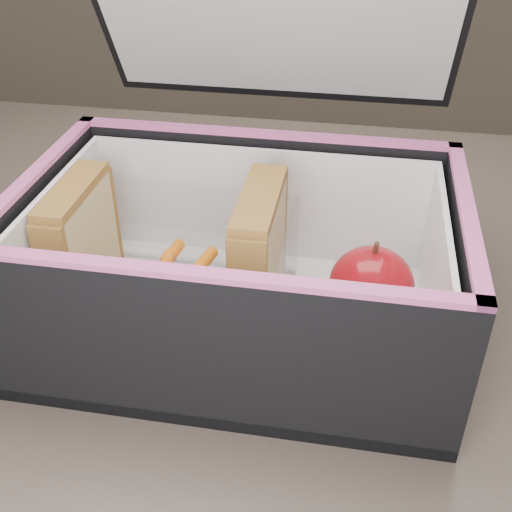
{
  "coord_description": "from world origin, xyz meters",
  "views": [
    {
      "loc": [
        0.11,
        -0.43,
        1.09
      ],
      "look_at": [
        0.04,
        -0.03,
        0.81
      ],
      "focal_mm": 45.0,
      "sensor_mm": 36.0,
      "label": 1
    }
  ],
  "objects": [
    {
      "name": "kitchen_table",
      "position": [
        0.0,
        0.0,
        0.66
      ],
      "size": [
        1.2,
        0.8,
        0.75
      ],
      "color": "brown",
      "rests_on": "ground"
    },
    {
      "name": "lunch_bag",
      "position": [
        0.03,
        -0.03,
        0.82
      ],
      "size": [
        0.32,
        0.32,
        0.3
      ],
      "color": "black",
      "rests_on": "kitchen_table"
    },
    {
      "name": "plastic_tub",
      "position": [
        -0.03,
        -0.04,
        0.8
      ],
      "size": [
        0.19,
        0.13,
        0.08
      ],
      "primitive_type": null,
      "color": "white",
      "rests_on": "lunch_bag"
    },
    {
      "name": "sandwich_left",
      "position": [
        -0.1,
        -0.04,
        0.82
      ],
      "size": [
        0.03,
        0.09,
        0.1
      ],
      "color": "tan",
      "rests_on": "plastic_tub"
    },
    {
      "name": "sandwich_right",
      "position": [
        0.04,
        -0.04,
        0.82
      ],
      "size": [
        0.03,
        0.1,
        0.11
      ],
      "color": "tan",
      "rests_on": "plastic_tub"
    },
    {
      "name": "carrot_sticks",
      "position": [
        -0.03,
        -0.05,
        0.78
      ],
      "size": [
        0.06,
        0.14,
        0.03
      ],
      "color": "orange",
      "rests_on": "plastic_tub"
    },
    {
      "name": "paper_napkin",
      "position": [
        0.12,
        -0.03,
        0.77
      ],
      "size": [
        0.07,
        0.07,
        0.01
      ],
      "primitive_type": "cube",
      "rotation": [
        0.0,
        0.0,
        -0.03
      ],
      "color": "white",
      "rests_on": "lunch_bag"
    },
    {
      "name": "red_apple",
      "position": [
        0.13,
        -0.03,
        0.8
      ],
      "size": [
        0.08,
        0.08,
        0.07
      ],
      "rotation": [
        0.0,
        0.0,
        0.41
      ],
      "color": "maroon",
      "rests_on": "paper_napkin"
    }
  ]
}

